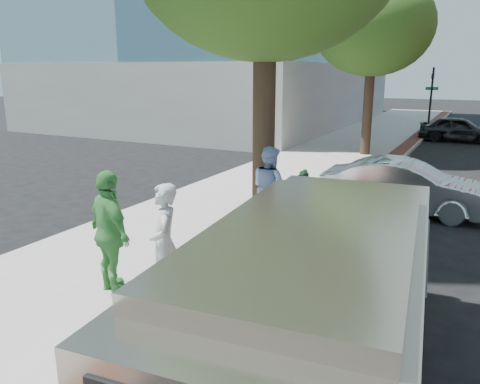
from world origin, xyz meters
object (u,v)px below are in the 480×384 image
Objects in this scene: bg_car at (459,129)px; person_officer at (270,187)px; person_gray at (164,244)px; sedan_silver at (405,187)px; van at (320,291)px; person_green at (110,233)px; parking_meter at (303,190)px.

person_officer is at bearing 171.00° from bg_car.
sedan_silver is (2.36, 7.04, -0.39)m from person_gray.
person_green is at bearing 168.09° from van.
person_green reaches higher than bg_car.
person_gray reaches higher than bg_car.
parking_meter is 0.75× the size of person_green.
parking_meter is 0.80× the size of person_officer.
sedan_silver is 7.58m from van.
person_green reaches higher than person_gray.
person_green is at bearing 154.45° from sedan_silver.
van is (2.62, -4.45, 0.06)m from person_officer.
van is at bearing -179.38° from sedan_silver.
person_green is (-1.79, -3.69, -0.07)m from parking_meter.
person_gray is 21.73m from bg_car.
sedan_silver is at bearing 178.42° from bg_car.
person_green reaches higher than sedan_silver.
person_gray reaches higher than parking_meter.
person_green is (-0.88, -4.07, 0.06)m from person_officer.
person_officer is 0.48× the size of bg_car.
van reaches higher than person_officer.
parking_meter is 1.00m from person_officer.
van reaches higher than person_gray.
person_gray is 7.43m from sedan_silver.
person_officer reaches higher than bg_car.
person_gray is 0.47× the size of bg_car.
person_gray is (-0.87, -3.54, -0.14)m from parking_meter.
bg_car is at bearing -77.04° from person_green.
van is at bearing 179.60° from bg_car.
parking_meter is at bearing 128.94° from person_gray.
person_green is at bearing 170.45° from bg_car.
person_gray is at bearing -148.37° from person_green.
van is (0.21, -7.56, 0.45)m from sedan_silver.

